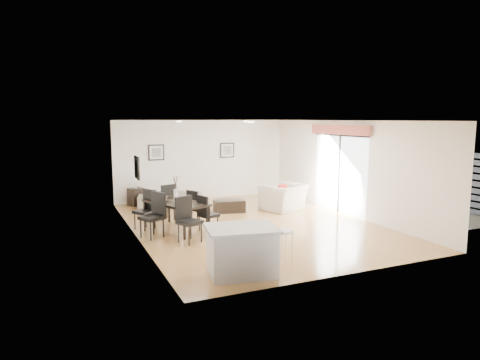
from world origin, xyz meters
name	(u,v)px	position (x,y,z in m)	size (l,w,h in m)	color
ground	(252,224)	(0.00, 0.00, 0.00)	(8.00, 8.00, 0.00)	#B18248
wall_back	(203,160)	(0.00, 4.00, 1.35)	(6.00, 0.04, 2.70)	white
wall_front	(350,200)	(0.00, -4.00, 1.35)	(6.00, 0.04, 2.70)	white
wall_left	(134,180)	(-3.00, 0.00, 1.35)	(0.04, 8.00, 2.70)	white
wall_right	(347,168)	(3.00, 0.00, 1.35)	(0.04, 8.00, 2.70)	white
ceiling	(252,121)	(0.00, 0.00, 2.70)	(6.00, 8.00, 0.02)	white
sofa	(170,199)	(-1.43, 2.92, 0.29)	(1.96, 0.77, 0.57)	gray
armchair	(284,197)	(1.62, 1.20, 0.39)	(1.21, 1.05, 0.78)	beige
courtyard_plant_a	(436,201)	(5.67, -0.82, 0.33)	(0.60, 0.52, 0.67)	#365E28
courtyard_plant_b	(386,188)	(5.90, 1.53, 0.34)	(0.38, 0.38, 0.68)	#365E28
dining_table	(176,204)	(-1.98, 0.20, 0.65)	(1.45, 1.93, 0.72)	black
dining_chair_wnear	(155,212)	(-2.59, -0.20, 0.59)	(0.63, 0.63, 1.05)	black
dining_chair_wfar	(147,207)	(-2.60, 0.68, 0.55)	(0.61, 0.61, 0.98)	black
dining_chair_enear	(206,212)	(-1.36, -0.26, 0.51)	(0.52, 0.52, 0.91)	black
dining_chair_efar	(195,205)	(-1.36, 0.60, 0.50)	(0.54, 0.54, 0.90)	black
dining_chair_head	(187,217)	(-2.02, -0.88, 0.57)	(0.61, 0.61, 1.03)	black
dining_chair_foot	(167,200)	(-1.95, 1.27, 0.56)	(0.57, 0.57, 1.00)	black
vase	(176,191)	(-1.98, 0.20, 0.98)	(0.82, 1.26, 0.64)	white
coffee_table	(229,206)	(0.02, 1.63, 0.18)	(0.89, 0.54, 0.36)	black
side_table	(136,197)	(-2.35, 3.69, 0.28)	(0.42, 0.42, 0.56)	black
table_lamp	(135,180)	(-2.35, 3.69, 0.82)	(0.22, 0.22, 0.41)	white
cushion	(282,191)	(1.51, 1.09, 0.62)	(0.35, 0.11, 0.35)	#AD1B16
kitchen_island	(242,250)	(-1.72, -3.23, 0.44)	(1.39, 1.16, 0.86)	silver
bar_stool	(284,235)	(-0.86, -3.23, 0.62)	(0.33, 0.33, 0.72)	white
framed_print_back_left	(156,152)	(-1.60, 3.97, 1.65)	(0.52, 0.04, 0.52)	black
framed_print_back_right	(227,150)	(0.90, 3.97, 1.65)	(0.52, 0.04, 0.52)	black
framed_print_left_wall	(137,168)	(-2.97, -0.20, 1.65)	(0.04, 0.52, 0.52)	black
sliding_door	(339,156)	(2.96, 0.30, 1.66)	(0.12, 2.70, 2.57)	white
courtyard	(407,173)	(6.16, 0.87, 0.92)	(6.00, 6.00, 2.00)	gray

